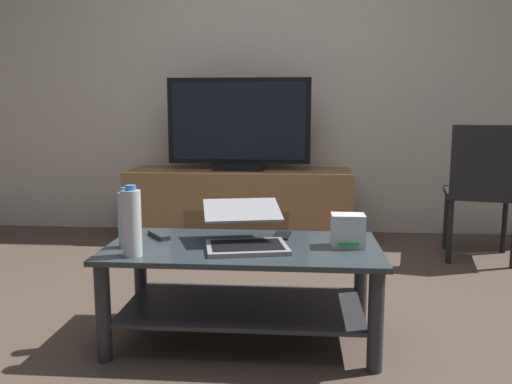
# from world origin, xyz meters

# --- Properties ---
(ground_plane) EXTENTS (7.68, 7.68, 0.00)m
(ground_plane) POSITION_xyz_m (0.00, 0.00, 0.00)
(ground_plane) COLOR #4C3D33
(back_wall) EXTENTS (6.40, 0.12, 2.80)m
(back_wall) POSITION_xyz_m (0.00, 2.11, 1.40)
(back_wall) COLOR beige
(back_wall) RESTS_ON ground
(coffee_table) EXTENTS (1.14, 0.58, 0.42)m
(coffee_table) POSITION_xyz_m (-0.02, -0.05, 0.28)
(coffee_table) COLOR #2D383D
(coffee_table) RESTS_ON ground
(media_cabinet) EXTENTS (1.69, 0.52, 0.53)m
(media_cabinet) POSITION_xyz_m (-0.25, 1.79, 0.26)
(media_cabinet) COLOR olive
(media_cabinet) RESTS_ON ground
(television) EXTENTS (1.08, 0.20, 0.69)m
(television) POSITION_xyz_m (-0.25, 1.77, 0.86)
(television) COLOR black
(television) RESTS_ON media_cabinet
(dining_chair) EXTENTS (0.52, 0.52, 0.89)m
(dining_chair) POSITION_xyz_m (1.39, 1.26, 0.50)
(dining_chair) COLOR black
(dining_chair) RESTS_ON ground
(laptop) EXTENTS (0.40, 0.45, 0.17)m
(laptop) POSITION_xyz_m (-0.02, -0.07, 0.48)
(laptop) COLOR gray
(laptop) RESTS_ON coffee_table
(router_box) EXTENTS (0.14, 0.11, 0.14)m
(router_box) POSITION_xyz_m (0.41, -0.04, 0.48)
(router_box) COLOR silver
(router_box) RESTS_ON coffee_table
(water_bottle_near) EXTENTS (0.06, 0.06, 0.25)m
(water_bottle_near) POSITION_xyz_m (-0.50, -0.13, 0.53)
(water_bottle_near) COLOR silver
(water_bottle_near) RESTS_ON coffee_table
(water_bottle_far) EXTENTS (0.07, 0.07, 0.28)m
(water_bottle_far) POSITION_xyz_m (-0.43, -0.25, 0.55)
(water_bottle_far) COLOR silver
(water_bottle_far) RESTS_ON coffee_table
(cell_phone) EXTENTS (0.09, 0.15, 0.01)m
(cell_phone) POSITION_xyz_m (0.13, 0.11, 0.42)
(cell_phone) COLOR black
(cell_phone) RESTS_ON coffee_table
(tv_remote) EXTENTS (0.13, 0.15, 0.02)m
(tv_remote) POSITION_xyz_m (-0.41, 0.05, 0.43)
(tv_remote) COLOR #2D2D30
(tv_remote) RESTS_ON coffee_table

